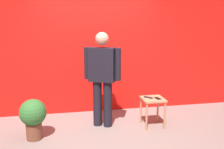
{
  "coord_description": "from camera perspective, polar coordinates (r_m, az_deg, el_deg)",
  "views": [
    {
      "loc": [
        -0.59,
        -3.66,
        1.9
      ],
      "look_at": [
        0.21,
        0.55,
        0.99
      ],
      "focal_mm": 38.79,
      "sensor_mm": 36.0,
      "label": 1
    }
  ],
  "objects": [
    {
      "name": "side_table",
      "position": [
        4.59,
        9.58,
        -6.84
      ],
      "size": [
        0.41,
        0.41,
        0.54
      ],
      "color": "tan",
      "rests_on": "ground_plane"
    },
    {
      "name": "cell_phone",
      "position": [
        4.55,
        10.7,
        -5.53
      ],
      "size": [
        0.1,
        0.16,
        0.01
      ],
      "primitive_type": "cube",
      "rotation": [
        0.0,
        0.0,
        0.25
      ],
      "color": "black",
      "rests_on": "side_table"
    },
    {
      "name": "tv_remote",
      "position": [
        4.56,
        8.56,
        -5.35
      ],
      "size": [
        0.15,
        0.16,
        0.02
      ],
      "primitive_type": "cube",
      "rotation": [
        0.0,
        0.0,
        0.74
      ],
      "color": "black",
      "rests_on": "side_table"
    },
    {
      "name": "standing_person",
      "position": [
        4.4,
        -2.29,
        -0.09
      ],
      "size": [
        0.67,
        0.41,
        1.75
      ],
      "color": "black",
      "rests_on": "ground_plane"
    },
    {
      "name": "potted_plant",
      "position": [
        4.25,
        -18.09,
        -9.24
      ],
      "size": [
        0.44,
        0.44,
        0.69
      ],
      "color": "brown",
      "rests_on": "ground_plane"
    },
    {
      "name": "ground_plane",
      "position": [
        4.17,
        -1.5,
        -15.16
      ],
      "size": [
        12.0,
        12.0,
        0.0
      ],
      "primitive_type": "plane",
      "color": "gray"
    },
    {
      "name": "back_wall_red",
      "position": [
        5.18,
        -4.21,
        5.89
      ],
      "size": [
        6.37,
        0.12,
        2.71
      ],
      "primitive_type": "cube",
      "color": "red",
      "rests_on": "ground_plane"
    }
  ]
}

